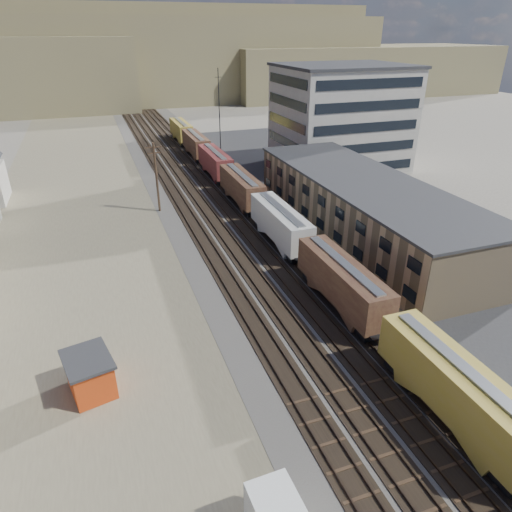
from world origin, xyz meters
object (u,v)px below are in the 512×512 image
object	(u,v)px
freight_train	(259,203)
utility_pole_north	(156,176)
maintenance_shed	(90,374)
parked_car_blue	(342,179)

from	to	relation	value
freight_train	utility_pole_north	size ratio (longest dim) A/B	11.97
maintenance_shed	utility_pole_north	bearing A→B (deg)	73.42
utility_pole_north	freight_train	bearing A→B (deg)	-35.73
freight_train	utility_pole_north	world-z (taller)	utility_pole_north
maintenance_shed	freight_train	bearing A→B (deg)	49.48
freight_train	maintenance_shed	distance (m)	35.28
maintenance_shed	parked_car_blue	size ratio (longest dim) A/B	0.93
parked_car_blue	maintenance_shed	bearing A→B (deg)	-173.86
utility_pole_north	parked_car_blue	bearing A→B (deg)	5.50
freight_train	parked_car_blue	world-z (taller)	freight_train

